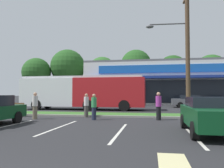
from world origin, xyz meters
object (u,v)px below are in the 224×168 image
at_px(city_bus, 83,92).
at_px(utility_pole, 185,47).
at_px(car_4, 191,101).
at_px(pedestrian_mid, 35,106).
at_px(pedestrian_by_pole, 86,105).
at_px(bus_stop_bench, 14,109).
at_px(pedestrian_far, 94,107).
at_px(car_1, 209,114).
at_px(pedestrian_near_bench, 159,106).

bearing_deg(city_bus, utility_pole, 151.30).
xyz_separation_m(car_4, pedestrian_mid, (-11.56, -13.65, 0.10)).
xyz_separation_m(utility_pole, pedestrian_by_pole, (-6.67, -1.64, -4.06)).
xyz_separation_m(bus_stop_bench, pedestrian_mid, (2.24, -1.29, 0.33)).
height_order(utility_pole, pedestrian_mid, utility_pole).
height_order(utility_pole, pedestrian_far, utility_pole).
xyz_separation_m(car_1, pedestrian_by_pole, (-6.58, 5.11, 0.04)).
height_order(city_bus, car_1, city_bus).
bearing_deg(car_1, pedestrian_by_pole, -127.84).
height_order(pedestrian_mid, pedestrian_far, pedestrian_mid).
xyz_separation_m(utility_pole, pedestrian_near_bench, (-1.94, -2.44, -4.02)).
relative_size(car_4, pedestrian_near_bench, 2.60).
bearing_deg(city_bus, pedestrian_by_pole, 109.73).
height_order(bus_stop_bench, pedestrian_near_bench, pedestrian_near_bench).
bearing_deg(pedestrian_near_bench, bus_stop_bench, 142.97).
xyz_separation_m(bus_stop_bench, car_1, (11.66, -4.79, 0.26)).
bearing_deg(pedestrian_by_pole, utility_pole, -28.17).
height_order(city_bus, bus_stop_bench, city_bus).
xyz_separation_m(bus_stop_bench, pedestrian_far, (5.95, -1.05, 0.29)).
xyz_separation_m(pedestrian_mid, pedestrian_far, (3.71, 0.24, -0.04)).
bearing_deg(bus_stop_bench, pedestrian_by_pole, -176.38).
relative_size(car_1, car_4, 0.99).
distance_m(utility_pole, pedestrian_far, 7.69).
xyz_separation_m(city_bus, pedestrian_mid, (-0.51, -8.29, -0.93)).
relative_size(utility_pole, car_1, 2.10).
xyz_separation_m(pedestrian_near_bench, pedestrian_by_pole, (-4.73, 0.80, -0.04)).
xyz_separation_m(city_bus, bus_stop_bench, (-2.75, -6.99, -1.26)).
bearing_deg(bus_stop_bench, pedestrian_near_bench, 177.22).
bearing_deg(city_bus, bus_stop_bench, 69.07).
bearing_deg(car_1, pedestrian_mid, -110.40).
bearing_deg(pedestrian_near_bench, pedestrian_by_pole, 136.18).
relative_size(pedestrian_by_pole, pedestrian_mid, 0.96).
relative_size(pedestrian_near_bench, pedestrian_mid, 1.01).
relative_size(pedestrian_mid, pedestrian_far, 1.06).
distance_m(bus_stop_bench, pedestrian_far, 6.05).
height_order(car_4, pedestrian_far, pedestrian_far).
bearing_deg(car_1, utility_pole, 179.30).
bearing_deg(utility_pole, pedestrian_near_bench, -128.44).
relative_size(pedestrian_near_bench, pedestrian_by_pole, 1.05).
relative_size(utility_pole, pedestrian_by_pole, 5.69).
bearing_deg(utility_pole, pedestrian_far, -152.45).
relative_size(utility_pole, car_4, 2.08).
distance_m(city_bus, pedestrian_by_pole, 7.13).
relative_size(utility_pole, city_bus, 0.74).
height_order(car_1, pedestrian_far, pedestrian_far).
relative_size(city_bus, pedestrian_far, 7.74).
height_order(city_bus, pedestrian_mid, city_bus).
distance_m(car_4, pedestrian_near_bench, 13.44).
distance_m(utility_pole, city_bus, 10.76).
bearing_deg(car_4, pedestrian_by_pole, -125.95).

